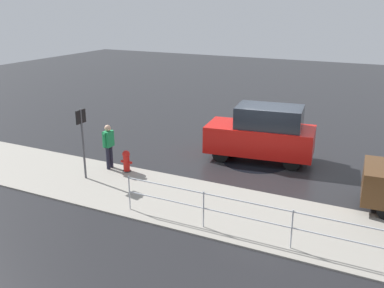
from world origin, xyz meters
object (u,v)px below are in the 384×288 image
(moving_hatchback, at_px, (262,133))
(pedestrian, at_px, (109,143))
(sign_post, at_px, (82,134))
(fire_hydrant, at_px, (126,162))

(moving_hatchback, height_order, pedestrian, moving_hatchback)
(sign_post, bearing_deg, pedestrian, -99.88)
(moving_hatchback, relative_size, fire_hydrant, 5.09)
(fire_hydrant, relative_size, pedestrian, 0.50)
(fire_hydrant, xyz_separation_m, sign_post, (0.89, 1.09, 1.18))
(pedestrian, bearing_deg, moving_hatchback, -143.69)
(moving_hatchback, xyz_separation_m, pedestrian, (4.49, 3.30, -0.07))
(pedestrian, distance_m, sign_post, 1.26)
(moving_hatchback, bearing_deg, sign_post, 43.14)
(fire_hydrant, bearing_deg, pedestrian, 0.79)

